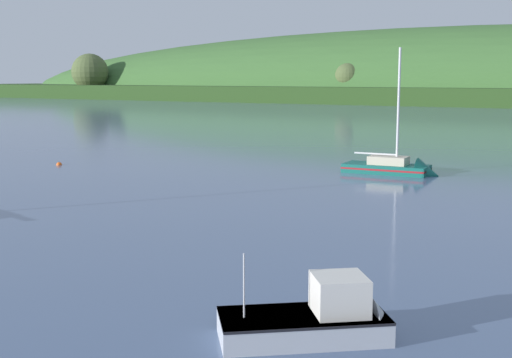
# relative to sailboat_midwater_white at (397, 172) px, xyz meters

# --- Properties ---
(far_shoreline_hill) EXTENTS (506.20, 102.42, 51.61)m
(far_shoreline_hill) POSITION_rel_sailboat_midwater_white_xyz_m (-46.94, 175.99, 0.10)
(far_shoreline_hill) COLOR #27431B
(far_shoreline_hill) RESTS_ON ground
(sailboat_midwater_white) EXTENTS (8.69, 4.01, 12.52)m
(sailboat_midwater_white) POSITION_rel_sailboat_midwater_white_xyz_m (0.00, 0.00, 0.00)
(sailboat_midwater_white) COLOR #0F564C
(sailboat_midwater_white) RESTS_ON ground
(fishing_boat_moored) EXTENTS (5.93, 5.62, 3.78)m
(fishing_boat_moored) POSITION_rel_sailboat_midwater_white_xyz_m (12.39, -37.57, 0.27)
(fishing_boat_moored) COLOR #ADB2BC
(fishing_boat_moored) RESTS_ON ground
(mooring_buoy_foreground) EXTENTS (0.56, 0.56, 0.64)m
(mooring_buoy_foreground) POSITION_rel_sailboat_midwater_white_xyz_m (-29.96, -12.51, -0.20)
(mooring_buoy_foreground) COLOR #EA5B19
(mooring_buoy_foreground) RESTS_ON ground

